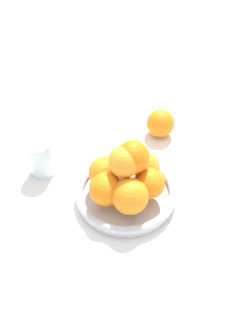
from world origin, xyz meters
TOP-DOWN VIEW (x-y plane):
  - ground_plane at (0.00, 0.00)m, footprint 4.00×4.00m
  - fruit_bowl at (0.00, 0.00)m, footprint 0.23×0.23m
  - orange_pile at (-0.01, -0.00)m, footprint 0.17×0.17m
  - stray_orange at (0.25, -0.01)m, footprint 0.08×0.08m
  - drinking_glass at (0.02, 0.22)m, footprint 0.06×0.06m

SIDE VIEW (x-z plane):
  - ground_plane at x=0.00m, z-range 0.00..0.00m
  - fruit_bowl at x=0.00m, z-range 0.00..0.03m
  - stray_orange at x=0.25m, z-range 0.00..0.08m
  - drinking_glass at x=0.02m, z-range 0.00..0.09m
  - orange_pile at x=-0.01m, z-range 0.02..0.15m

